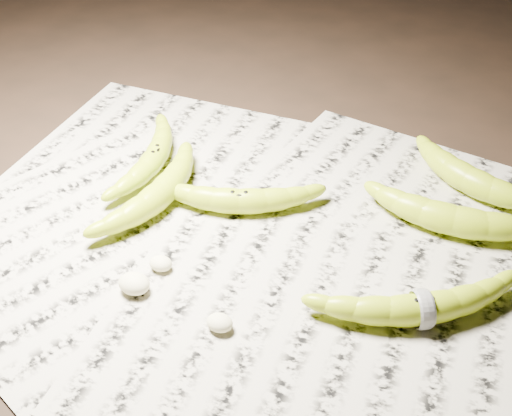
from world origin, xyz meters
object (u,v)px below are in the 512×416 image
at_px(banana_left_b, 160,191).
at_px(banana_upper_b, 470,177).
at_px(banana_center, 239,199).
at_px(banana_taped, 422,307).
at_px(banana_left_a, 154,155).
at_px(banana_upper_a, 455,218).

distance_m(banana_left_b, banana_upper_b, 0.43).
height_order(banana_left_b, banana_center, banana_left_b).
distance_m(banana_left_b, banana_taped, 0.38).
height_order(banana_left_a, banana_left_b, banana_left_b).
bearing_deg(banana_left_a, banana_upper_a, -96.13).
xyz_separation_m(banana_center, banana_upper_a, (0.27, 0.09, 0.00)).
relative_size(banana_center, banana_taped, 0.87).
height_order(banana_upper_a, banana_upper_b, banana_upper_a).
xyz_separation_m(banana_left_b, banana_taped, (0.38, -0.05, -0.00)).
distance_m(banana_left_b, banana_upper_a, 0.39).
height_order(banana_center, banana_upper_b, banana_upper_b).
height_order(banana_left_b, banana_upper_a, banana_upper_a).
bearing_deg(banana_upper_b, banana_taped, -65.58).
bearing_deg(banana_left_b, banana_upper_b, -57.12).
height_order(banana_left_b, banana_taped, banana_left_b).
distance_m(banana_center, banana_upper_a, 0.28).
bearing_deg(banana_upper_b, banana_left_b, -127.03).
distance_m(banana_left_b, banana_center, 0.11).
bearing_deg(banana_left_a, banana_center, -115.75).
xyz_separation_m(banana_left_b, banana_upper_b, (0.37, 0.22, 0.00)).
xyz_separation_m(banana_taped, banana_upper_a, (-0.01, 0.17, 0.00)).
relative_size(banana_left_b, banana_taped, 0.90).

